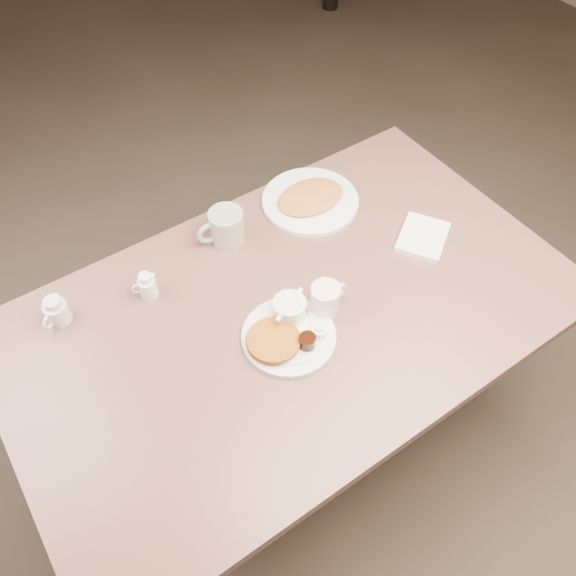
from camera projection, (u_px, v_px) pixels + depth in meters
room at (294, 92)px, 1.02m from camera, size 7.04×8.04×2.84m
diner_table at (292, 344)px, 1.66m from camera, size 1.50×0.90×0.75m
main_plate at (287, 331)px, 1.46m from camera, size 0.32×0.32×0.07m
coffee_mug_near at (326, 299)px, 1.49m from camera, size 0.11×0.08×0.09m
napkin at (423, 237)px, 1.68m from camera, size 0.21×0.20×0.02m
coffee_mug_far at (225, 227)px, 1.65m from camera, size 0.15×0.11×0.10m
creamer_left at (56, 311)px, 1.48m from camera, size 0.09×0.08×0.08m
creamer_right at (147, 286)px, 1.53m from camera, size 0.07×0.06×0.08m
hash_plate at (310, 200)px, 1.77m from camera, size 0.30×0.30×0.04m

